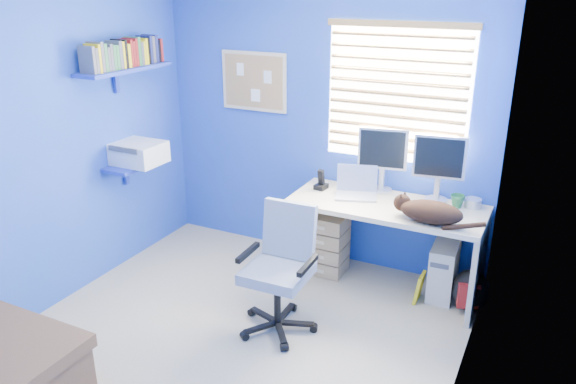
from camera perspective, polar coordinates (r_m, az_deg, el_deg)
The scene contains 20 objects.
floor at distance 4.09m, azimuth -6.16°, elevation -15.18°, with size 3.00×3.20×0.00m, color #BDB092.
wall_back at distance 4.87m, azimuth 3.42°, elevation 7.13°, with size 3.00×0.01×2.50m, color #1C4CB5.
wall_left at distance 4.48m, azimuth -23.28°, elevation 4.27°, with size 0.01×3.20×2.50m, color #1C4CB5.
wall_right at distance 3.01m, azimuth 17.84°, elevation -2.61°, with size 0.01×3.20×2.50m, color #1C4CB5.
desk at distance 4.63m, azimuth 9.69°, elevation -5.45°, with size 1.53×0.65×0.74m, color #CCB991.
laptop at distance 4.56m, azimuth 6.99°, elevation 0.81°, with size 0.33×0.26×0.22m, color silver.
monitor_left at distance 4.67m, azimuth 9.60°, elevation 3.23°, with size 0.40×0.12×0.54m, color silver.
monitor_right at distance 4.54m, azimuth 15.09°, elevation 2.30°, with size 0.40×0.12×0.54m, color silver.
phone at distance 4.72m, azimuth 3.39°, elevation 1.29°, with size 0.09×0.11×0.17m, color black.
mug at distance 4.53m, azimuth 16.82°, elevation -0.90°, with size 0.10×0.09×0.10m, color #276E39.
cd_spindle at distance 4.57m, azimuth 18.25°, elevation -1.07°, with size 0.13×0.13×0.07m, color silver.
cat at distance 4.18m, azimuth 14.36°, elevation -1.99°, with size 0.45×0.24×0.16m, color black.
tower_pc at distance 4.71m, azimuth 15.55°, elevation -7.51°, with size 0.19×0.44×0.45m, color beige.
drawer_boxes at distance 4.86m, azimuth 3.85°, elevation -5.19°, with size 0.35×0.28×0.54m, color tan.
yellow_book at distance 4.60m, azimuth 13.19°, elevation -9.43°, with size 0.03×0.17×0.24m, color yellow.
backpack at distance 4.57m, azimuth 18.04°, elevation -9.51°, with size 0.29×0.22×0.34m, color black.
office_chair at distance 4.08m, azimuth -0.81°, elevation -9.39°, with size 0.55×0.55×0.92m.
window_blinds at distance 4.57m, azimuth 10.96°, elevation 9.75°, with size 1.15×0.05×1.10m.
corkboard at distance 5.08m, azimuth -3.49°, elevation 11.14°, with size 0.64×0.02×0.52m.
wall_shelves at distance 4.84m, azimuth -15.77°, elevation 8.55°, with size 0.42×0.90×1.05m.
Camera 1 is at (1.84, -2.76, 2.39)m, focal length 35.00 mm.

